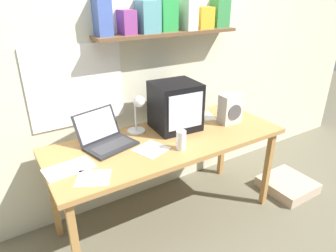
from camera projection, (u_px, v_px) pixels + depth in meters
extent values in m
plane|color=#67614D|center=(168.00, 217.00, 2.52)|extent=(12.00, 12.00, 0.00)
cube|color=beige|center=(137.00, 52.00, 2.34)|extent=(5.60, 0.06, 2.60)
cube|color=white|center=(77.00, 86.00, 2.15)|extent=(0.69, 0.01, 0.59)
cube|color=brown|center=(170.00, 33.00, 2.30)|extent=(1.20, 0.18, 0.02)
cube|color=#425CAF|center=(102.00, 16.00, 2.01)|extent=(0.10, 0.13, 0.26)
cube|color=#893A88|center=(127.00, 22.00, 2.11)|extent=(0.10, 0.13, 0.17)
cube|color=teal|center=(148.00, 17.00, 2.17)|extent=(0.15, 0.15, 0.22)
cube|color=green|center=(167.00, 13.00, 2.27)|extent=(0.14, 0.11, 0.26)
cube|color=silver|center=(188.00, 14.00, 2.34)|extent=(0.10, 0.16, 0.24)
cube|color=gold|center=(203.00, 18.00, 2.44)|extent=(0.14, 0.13, 0.17)
cube|color=#358A47|center=(220.00, 13.00, 2.53)|extent=(0.14, 0.11, 0.23)
cube|color=#B38045|center=(168.00, 140.00, 2.22)|extent=(1.76, 0.70, 0.03)
cube|color=#B38045|center=(76.00, 249.00, 1.75)|extent=(0.04, 0.05, 0.71)
cube|color=#B38045|center=(267.00, 169.00, 2.54)|extent=(0.04, 0.05, 0.71)
cube|color=#B38045|center=(53.00, 197.00, 2.20)|extent=(0.04, 0.05, 0.71)
cube|color=#B38045|center=(222.00, 143.00, 2.98)|extent=(0.04, 0.05, 0.71)
cube|color=black|center=(175.00, 106.00, 2.31)|extent=(0.36, 0.34, 0.37)
cube|color=silver|center=(186.00, 112.00, 2.18)|extent=(0.28, 0.03, 0.26)
cube|color=#232326|center=(111.00, 146.00, 2.08)|extent=(0.38, 0.30, 0.02)
cube|color=#38383A|center=(113.00, 145.00, 2.07)|extent=(0.30, 0.19, 0.00)
cube|color=#232326|center=(97.00, 125.00, 2.13)|extent=(0.35, 0.18, 0.21)
cube|color=silver|center=(97.00, 125.00, 2.13)|extent=(0.31, 0.16, 0.19)
cylinder|color=white|center=(136.00, 131.00, 2.31)|extent=(0.14, 0.14, 0.01)
cylinder|color=white|center=(136.00, 115.00, 2.26)|extent=(0.02, 0.02, 0.25)
sphere|color=white|center=(139.00, 102.00, 2.17)|extent=(0.08, 0.08, 0.08)
cylinder|color=white|center=(181.00, 140.00, 2.03)|extent=(0.07, 0.07, 0.14)
cylinder|color=#CC3D47|center=(181.00, 143.00, 2.04)|extent=(0.06, 0.06, 0.10)
cube|color=silver|center=(230.00, 109.00, 2.43)|extent=(0.18, 0.12, 0.24)
cylinder|color=#4C4C51|center=(235.00, 112.00, 2.39)|extent=(0.13, 0.01, 0.13)
cube|color=white|center=(151.00, 149.00, 2.05)|extent=(0.25, 0.25, 0.00)
cube|color=white|center=(69.00, 168.00, 1.83)|extent=(0.31, 0.21, 0.00)
cube|color=white|center=(93.00, 178.00, 1.74)|extent=(0.25, 0.24, 0.00)
cube|color=white|center=(200.00, 116.00, 2.60)|extent=(0.29, 0.28, 0.00)
cube|color=#C3AB92|center=(287.00, 185.00, 2.85)|extent=(0.43, 0.43, 0.10)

